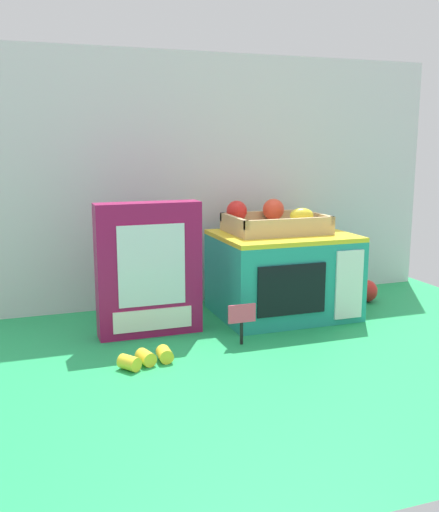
% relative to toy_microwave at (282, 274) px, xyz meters
% --- Properties ---
extents(ground_plane, '(1.70, 1.70, 0.00)m').
position_rel_toy_microwave_xyz_m(ground_plane, '(-0.22, -0.02, -0.12)').
color(ground_plane, '#219E54').
rests_on(ground_plane, ground).
extents(display_back_panel, '(1.61, 0.03, 0.74)m').
position_rel_toy_microwave_xyz_m(display_back_panel, '(-0.22, 0.22, 0.25)').
color(display_back_panel, silver).
rests_on(display_back_panel, ground).
extents(toy_microwave, '(0.37, 0.30, 0.23)m').
position_rel_toy_microwave_xyz_m(toy_microwave, '(0.00, 0.00, 0.00)').
color(toy_microwave, teal).
rests_on(toy_microwave, ground).
extents(food_groups_crate, '(0.27, 0.20, 0.09)m').
position_rel_toy_microwave_xyz_m(food_groups_crate, '(-0.01, 0.04, 0.14)').
color(food_groups_crate, tan).
rests_on(food_groups_crate, toy_microwave).
extents(cookie_set_box, '(0.26, 0.07, 0.34)m').
position_rel_toy_microwave_xyz_m(cookie_set_box, '(-0.39, -0.05, 0.05)').
color(cookie_set_box, '#99144C').
rests_on(cookie_set_box, ground).
extents(price_sign, '(0.07, 0.01, 0.10)m').
position_rel_toy_microwave_xyz_m(price_sign, '(-0.20, -0.20, -0.05)').
color(price_sign, black).
rests_on(price_sign, ground).
extents(loose_toy_banana, '(0.13, 0.07, 0.03)m').
position_rel_toy_microwave_xyz_m(loose_toy_banana, '(-0.45, -0.26, -0.10)').
color(loose_toy_banana, yellow).
rests_on(loose_toy_banana, ground).
extents(loose_toy_apple, '(0.07, 0.07, 0.07)m').
position_rel_toy_microwave_xyz_m(loose_toy_apple, '(0.30, 0.03, -0.08)').
color(loose_toy_apple, red).
rests_on(loose_toy_apple, ground).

